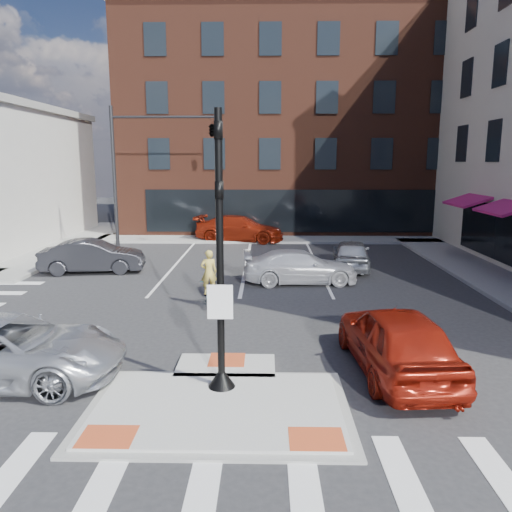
{
  "coord_description": "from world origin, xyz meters",
  "views": [
    {
      "loc": [
        0.97,
        -9.93,
        5.05
      ],
      "look_at": [
        0.65,
        6.03,
        2.0
      ],
      "focal_mm": 35.0,
      "sensor_mm": 36.0,
      "label": 1
    }
  ],
  "objects_px": {
    "silver_suv": "(4,349)",
    "white_pickup": "(300,267)",
    "red_sedan": "(396,339)",
    "bg_car_dark": "(93,256)",
    "bg_car_silver": "(351,254)",
    "cyclist": "(209,288)",
    "bg_car_red": "(240,229)"
  },
  "relations": [
    {
      "from": "silver_suv",
      "to": "white_pickup",
      "type": "height_order",
      "value": "silver_suv"
    },
    {
      "from": "red_sedan",
      "to": "bg_car_dark",
      "type": "distance_m",
      "value": 15.47
    },
    {
      "from": "bg_car_dark",
      "to": "bg_car_silver",
      "type": "bearing_deg",
      "value": -93.34
    },
    {
      "from": "bg_car_silver",
      "to": "cyclist",
      "type": "bearing_deg",
      "value": 54.11
    },
    {
      "from": "bg_car_dark",
      "to": "cyclist",
      "type": "relative_size",
      "value": 2.27
    },
    {
      "from": "bg_car_dark",
      "to": "bg_car_red",
      "type": "relative_size",
      "value": 0.82
    },
    {
      "from": "bg_car_dark",
      "to": "red_sedan",
      "type": "bearing_deg",
      "value": -142.16
    },
    {
      "from": "bg_car_silver",
      "to": "bg_car_red",
      "type": "xyz_separation_m",
      "value": [
        -5.72,
        8.22,
        0.09
      ]
    },
    {
      "from": "silver_suv",
      "to": "red_sedan",
      "type": "xyz_separation_m",
      "value": [
        9.19,
        0.65,
        0.07
      ]
    },
    {
      "from": "bg_car_silver",
      "to": "cyclist",
      "type": "height_order",
      "value": "cyclist"
    },
    {
      "from": "white_pickup",
      "to": "bg_car_red",
      "type": "xyz_separation_m",
      "value": [
        -3.13,
        10.98,
        0.12
      ]
    },
    {
      "from": "red_sedan",
      "to": "bg_car_dark",
      "type": "relative_size",
      "value": 1.06
    },
    {
      "from": "red_sedan",
      "to": "white_pickup",
      "type": "xyz_separation_m",
      "value": [
        -1.71,
        9.0,
        -0.14
      ]
    },
    {
      "from": "bg_car_silver",
      "to": "cyclist",
      "type": "distance_m",
      "value": 8.7
    },
    {
      "from": "bg_car_silver",
      "to": "white_pickup",
      "type": "bearing_deg",
      "value": 54.67
    },
    {
      "from": "red_sedan",
      "to": "cyclist",
      "type": "height_order",
      "value": "cyclist"
    },
    {
      "from": "bg_car_red",
      "to": "cyclist",
      "type": "xyz_separation_m",
      "value": [
        -0.3,
        -14.5,
        -0.13
      ]
    },
    {
      "from": "white_pickup",
      "to": "bg_car_silver",
      "type": "distance_m",
      "value": 3.78
    },
    {
      "from": "bg_car_dark",
      "to": "silver_suv",
      "type": "bearing_deg",
      "value": -178.53
    },
    {
      "from": "bg_car_silver",
      "to": "bg_car_red",
      "type": "bearing_deg",
      "value": -47.26
    },
    {
      "from": "red_sedan",
      "to": "bg_car_silver",
      "type": "distance_m",
      "value": 11.79
    },
    {
      "from": "red_sedan",
      "to": "cyclist",
      "type": "xyz_separation_m",
      "value": [
        -5.13,
        5.48,
        -0.15
      ]
    },
    {
      "from": "silver_suv",
      "to": "cyclist",
      "type": "xyz_separation_m",
      "value": [
        4.06,
        6.13,
        -0.08
      ]
    },
    {
      "from": "white_pickup",
      "to": "bg_car_red",
      "type": "bearing_deg",
      "value": 12.21
    },
    {
      "from": "white_pickup",
      "to": "bg_car_silver",
      "type": "xyz_separation_m",
      "value": [
        2.59,
        2.75,
        0.03
      ]
    },
    {
      "from": "red_sedan",
      "to": "silver_suv",
      "type": "bearing_deg",
      "value": -0.33
    },
    {
      "from": "silver_suv",
      "to": "bg_car_red",
      "type": "relative_size",
      "value": 0.98
    },
    {
      "from": "white_pickup",
      "to": "bg_car_red",
      "type": "relative_size",
      "value": 0.85
    },
    {
      "from": "silver_suv",
      "to": "red_sedan",
      "type": "bearing_deg",
      "value": -86.05
    },
    {
      "from": "cyclist",
      "to": "bg_car_silver",
      "type": "bearing_deg",
      "value": -147.6
    },
    {
      "from": "silver_suv",
      "to": "bg_car_silver",
      "type": "relative_size",
      "value": 1.3
    },
    {
      "from": "bg_car_red",
      "to": "bg_car_dark",
      "type": "bearing_deg",
      "value": 156.84
    }
  ]
}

